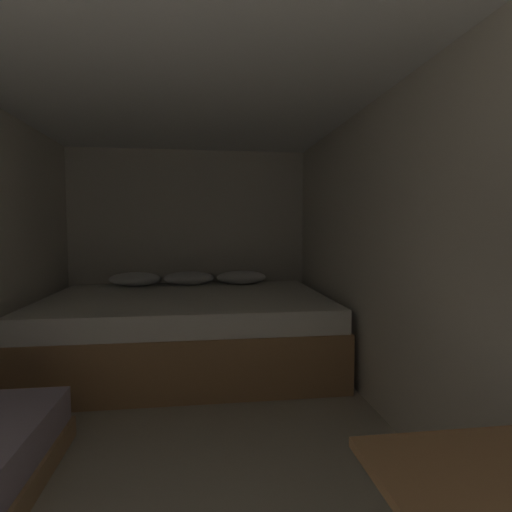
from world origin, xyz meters
TOP-DOWN VIEW (x-y plane):
  - ground_plane at (0.00, 1.78)m, footprint 6.87×6.87m
  - wall_back at (0.00, 4.25)m, footprint 2.74×0.05m
  - wall_right at (1.34, 1.78)m, footprint 0.05×4.87m
  - ceiling_slab at (0.00, 1.78)m, footprint 2.74×4.87m
  - bed at (0.00, 3.30)m, footprint 2.52×1.78m

SIDE VIEW (x-z plane):
  - ground_plane at x=0.00m, z-range 0.00..0.00m
  - bed at x=0.00m, z-range -0.06..0.73m
  - wall_back at x=0.00m, z-range 0.00..2.14m
  - wall_right at x=1.34m, z-range 0.00..2.14m
  - ceiling_slab at x=0.00m, z-range 2.14..2.19m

